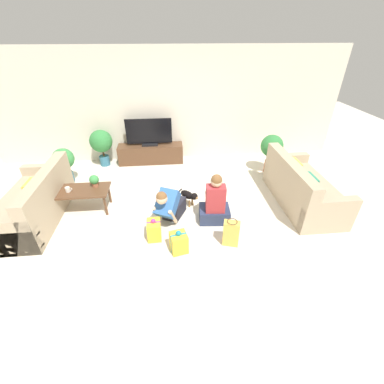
{
  "coord_description": "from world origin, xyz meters",
  "views": [
    {
      "loc": [
        -0.05,
        -3.63,
        2.87
      ],
      "look_at": [
        0.32,
        0.14,
        0.45
      ],
      "focal_mm": 24.0,
      "sensor_mm": 36.0,
      "label": 1
    }
  ],
  "objects": [
    {
      "name": "mug",
      "position": [
        -1.85,
        0.4,
        0.48
      ],
      "size": [
        0.12,
        0.08,
        0.09
      ],
      "color": "silver",
      "rests_on": "coffee_table"
    },
    {
      "name": "potted_plant_corner_left",
      "position": [
        -2.26,
        1.53,
        0.51
      ],
      "size": [
        0.44,
        0.44,
        0.78
      ],
      "color": "#336B84",
      "rests_on": "ground_plane"
    },
    {
      "name": "gift_box_b",
      "position": [
        -0.35,
        -0.46,
        0.16
      ],
      "size": [
        0.22,
        0.28,
        0.37
      ],
      "rotation": [
        0.0,
        0.0,
        0.03
      ],
      "color": "yellow",
      "rests_on": "ground_plane"
    },
    {
      "name": "ground_plane",
      "position": [
        0.0,
        0.0,
        0.0
      ],
      "size": [
        16.0,
        16.0,
        0.0
      ],
      "primitive_type": "plane",
      "color": "beige"
    },
    {
      "name": "gift_box_a",
      "position": [
        0.03,
        -0.79,
        0.16
      ],
      "size": [
        0.29,
        0.29,
        0.38
      ],
      "rotation": [
        0.0,
        0.0,
        0.23
      ],
      "color": "yellow",
      "rests_on": "ground_plane"
    },
    {
      "name": "potted_plant_corner_right",
      "position": [
        2.26,
        1.56,
        0.61
      ],
      "size": [
        0.5,
        0.5,
        0.9
      ],
      "color": "#A36042",
      "rests_on": "ground_plane"
    },
    {
      "name": "tabletop_plant",
      "position": [
        -1.42,
        0.54,
        0.55
      ],
      "size": [
        0.17,
        0.17,
        0.22
      ],
      "color": "#A36042",
      "rests_on": "coffee_table"
    },
    {
      "name": "person_sitting",
      "position": [
        0.69,
        -0.12,
        0.34
      ],
      "size": [
        0.55,
        0.51,
        0.93
      ],
      "rotation": [
        0.0,
        0.0,
        3.06
      ],
      "color": "#283351",
      "rests_on": "ground_plane"
    },
    {
      "name": "tv_console",
      "position": [
        -0.49,
        2.36,
        0.23
      ],
      "size": [
        1.58,
        0.4,
        0.46
      ],
      "color": "brown",
      "rests_on": "ground_plane"
    },
    {
      "name": "dog",
      "position": [
        0.29,
        0.39,
        0.21
      ],
      "size": [
        0.35,
        0.36,
        0.32
      ],
      "rotation": [
        0.0,
        0.0,
        0.76
      ],
      "color": "black",
      "rests_on": "ground_plane"
    },
    {
      "name": "coffee_table",
      "position": [
        -1.64,
        0.43,
        0.38
      ],
      "size": [
        0.94,
        0.52,
        0.43
      ],
      "color": "brown",
      "rests_on": "ground_plane"
    },
    {
      "name": "tv",
      "position": [
        -0.49,
        2.36,
        0.75
      ],
      "size": [
        1.09,
        0.2,
        0.65
      ],
      "color": "black",
      "rests_on": "tv_console"
    },
    {
      "name": "sofa_right",
      "position": [
        2.41,
        0.27,
        0.31
      ],
      "size": [
        0.88,
        1.86,
        0.87
      ],
      "rotation": [
        0.0,
        0.0,
        1.57
      ],
      "color": "tan",
      "rests_on": "ground_plane"
    },
    {
      "name": "wall_back",
      "position": [
        0.0,
        2.63,
        1.3
      ],
      "size": [
        8.4,
        0.06,
        2.6
      ],
      "color": "beige",
      "rests_on": "ground_plane"
    },
    {
      "name": "sofa_left",
      "position": [
        -2.41,
        0.24,
        0.31
      ],
      "size": [
        0.88,
        1.86,
        0.87
      ],
      "rotation": [
        0.0,
        0.0,
        -1.57
      ],
      "color": "tan",
      "rests_on": "ground_plane"
    },
    {
      "name": "person_kneeling",
      "position": [
        -0.08,
        -0.04,
        0.32
      ],
      "size": [
        0.6,
        0.79,
        0.75
      ],
      "rotation": [
        0.0,
        0.0,
        -0.45
      ],
      "color": "#23232D",
      "rests_on": "ground_plane"
    },
    {
      "name": "gift_bag_a",
      "position": [
        0.84,
        -0.73,
        0.22
      ],
      "size": [
        0.27,
        0.2,
        0.45
      ],
      "rotation": [
        0.0,
        0.0,
        -0.29
      ],
      "color": "#E5B74C",
      "rests_on": "ground_plane"
    },
    {
      "name": "potted_plant_back_left",
      "position": [
        -1.63,
        2.31,
        0.58
      ],
      "size": [
        0.53,
        0.53,
        0.89
      ],
      "color": "#336B84",
      "rests_on": "ground_plane"
    }
  ]
}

